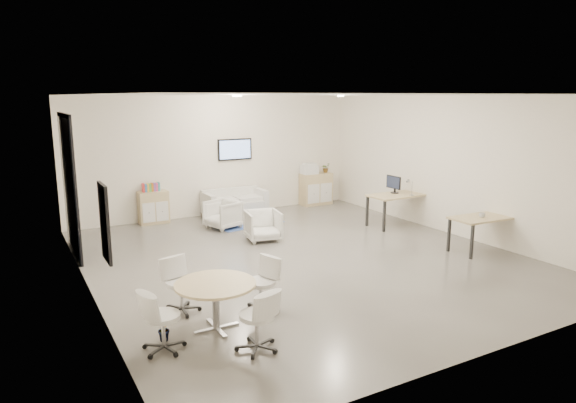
# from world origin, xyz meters

# --- Properties ---
(room_shell) EXTENTS (9.60, 10.60, 4.80)m
(room_shell) POSITION_xyz_m (0.00, 0.00, 1.60)
(room_shell) COLOR #5B5953
(room_shell) RESTS_ON ground
(glass_door) EXTENTS (0.09, 1.90, 2.85)m
(glass_door) POSITION_xyz_m (-3.95, 2.51, 1.50)
(glass_door) COLOR black
(glass_door) RESTS_ON room_shell
(artwork) EXTENTS (0.05, 0.54, 1.04)m
(artwork) POSITION_xyz_m (-3.97, -1.60, 1.55)
(artwork) COLOR black
(artwork) RESTS_ON room_shell
(wall_tv) EXTENTS (0.98, 0.06, 0.58)m
(wall_tv) POSITION_xyz_m (0.50, 4.46, 1.75)
(wall_tv) COLOR black
(wall_tv) RESTS_ON room_shell
(ceiling_spots) EXTENTS (3.14, 4.14, 0.03)m
(ceiling_spots) POSITION_xyz_m (-0.20, 0.83, 3.18)
(ceiling_spots) COLOR #FFEAC6
(ceiling_spots) RESTS_ON room_shell
(sideboard_left) EXTENTS (0.73, 0.38, 0.82)m
(sideboard_left) POSITION_xyz_m (-1.84, 4.28, 0.41)
(sideboard_left) COLOR tan
(sideboard_left) RESTS_ON room_shell
(sideboard_right) EXTENTS (0.94, 0.45, 0.94)m
(sideboard_right) POSITION_xyz_m (3.00, 4.25, 0.47)
(sideboard_right) COLOR tan
(sideboard_right) RESTS_ON room_shell
(books) EXTENTS (0.43, 0.14, 0.22)m
(books) POSITION_xyz_m (-1.88, 4.29, 0.93)
(books) COLOR red
(books) RESTS_ON sideboard_left
(printer) EXTENTS (0.46, 0.39, 0.32)m
(printer) POSITION_xyz_m (2.76, 4.25, 1.09)
(printer) COLOR white
(printer) RESTS_ON sideboard_right
(loveseat) EXTENTS (1.66, 0.85, 0.62)m
(loveseat) POSITION_xyz_m (0.28, 4.08, 0.34)
(loveseat) COLOR silver
(loveseat) RESTS_ON room_shell
(blue_rug) EXTENTS (1.89, 1.42, 0.01)m
(blue_rug) POSITION_xyz_m (0.19, 3.21, 0.01)
(blue_rug) COLOR #2D4589
(blue_rug) RESTS_ON room_shell
(armchair_left) EXTENTS (0.87, 0.90, 0.75)m
(armchair_left) POSITION_xyz_m (-0.49, 2.98, 0.38)
(armchair_left) COLOR silver
(armchair_left) RESTS_ON room_shell
(armchair_right) EXTENTS (0.84, 0.80, 0.74)m
(armchair_right) POSITION_xyz_m (-0.12, 1.52, 0.37)
(armchair_right) COLOR silver
(armchair_right) RESTS_ON room_shell
(desk_rear) EXTENTS (1.54, 0.79, 0.79)m
(desk_rear) POSITION_xyz_m (3.43, 1.11, 0.71)
(desk_rear) COLOR tan
(desk_rear) RESTS_ON room_shell
(desk_front) EXTENTS (1.43, 0.77, 0.73)m
(desk_front) POSITION_xyz_m (3.52, -1.41, 0.65)
(desk_front) COLOR tan
(desk_front) RESTS_ON room_shell
(monitor) EXTENTS (0.20, 0.50, 0.44)m
(monitor) POSITION_xyz_m (3.39, 1.26, 1.03)
(monitor) COLOR black
(monitor) RESTS_ON desk_rear
(round_table) EXTENTS (1.12, 1.12, 0.68)m
(round_table) POSITION_xyz_m (-2.69, -2.18, 0.59)
(round_table) COLOR tan
(round_table) RESTS_ON room_shell
(meeting_chairs) EXTENTS (2.33, 2.33, 0.82)m
(meeting_chairs) POSITION_xyz_m (-2.69, -2.18, 0.41)
(meeting_chairs) COLOR white
(meeting_chairs) RESTS_ON room_shell
(plant_cabinet) EXTENTS (0.34, 0.35, 0.22)m
(plant_cabinet) POSITION_xyz_m (3.33, 4.25, 1.05)
(plant_cabinet) COLOR #3F7F3F
(plant_cabinet) RESTS_ON sideboard_right
(plant_floor) EXTENTS (0.27, 0.38, 0.15)m
(plant_floor) POSITION_xyz_m (-3.41, -2.17, 0.08)
(plant_floor) COLOR #3F7F3F
(plant_floor) RESTS_ON room_shell
(cup) EXTENTS (0.14, 0.12, 0.12)m
(cup) POSITION_xyz_m (3.43, -1.45, 0.79)
(cup) COLOR white
(cup) RESTS_ON desk_front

